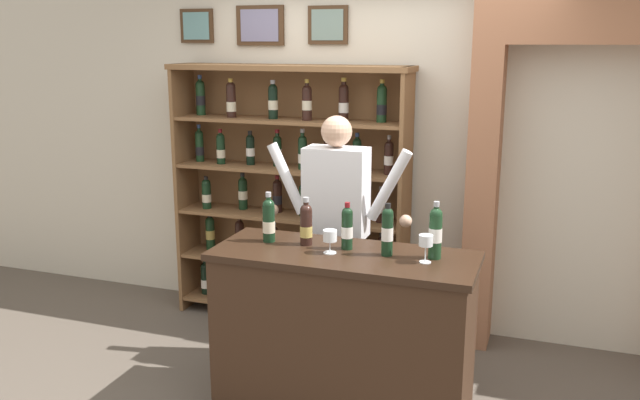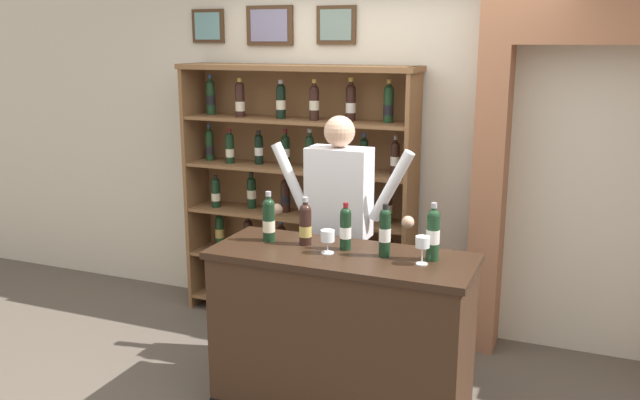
% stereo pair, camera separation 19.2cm
% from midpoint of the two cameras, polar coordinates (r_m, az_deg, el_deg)
% --- Properties ---
extents(back_wall, '(12.00, 0.19, 3.58)m').
position_cam_midpoint_polar(back_wall, '(5.07, 7.20, 9.19)').
color(back_wall, beige).
rests_on(back_wall, ground).
extents(wine_shelf, '(1.86, 0.37, 1.98)m').
position_cam_midpoint_polar(wine_shelf, '(5.15, -0.74, 0.98)').
color(wine_shelf, brown).
rests_on(wine_shelf, ground).
extents(archway_doorway, '(1.56, 0.45, 2.50)m').
position_cam_midpoint_polar(archway_doorway, '(4.80, 23.72, 3.51)').
color(archway_doorway, '#9E6647').
rests_on(archway_doorway, ground).
extents(tasting_counter, '(1.50, 0.59, 0.99)m').
position_cam_midpoint_polar(tasting_counter, '(3.97, 3.22, -11.38)').
color(tasting_counter, '#382316').
rests_on(tasting_counter, ground).
extents(shopkeeper, '(0.99, 0.22, 1.70)m').
position_cam_midpoint_polar(shopkeeper, '(4.37, 2.88, -1.27)').
color(shopkeeper, '#2D3347').
rests_on(shopkeeper, ground).
extents(tasting_bottle_riserva, '(0.07, 0.07, 0.30)m').
position_cam_midpoint_polar(tasting_bottle_riserva, '(3.98, -3.00, -1.63)').
color(tasting_bottle_riserva, black).
rests_on(tasting_bottle_riserva, tasting_counter).
extents(tasting_bottle_vin_santo, '(0.07, 0.07, 0.28)m').
position_cam_midpoint_polar(tasting_bottle_vin_santo, '(3.90, 0.16, -2.03)').
color(tasting_bottle_vin_santo, black).
rests_on(tasting_bottle_vin_santo, tasting_counter).
extents(tasting_bottle_brunello, '(0.07, 0.07, 0.27)m').
position_cam_midpoint_polar(tasting_bottle_brunello, '(3.82, 3.63, -2.36)').
color(tasting_bottle_brunello, black).
rests_on(tasting_bottle_brunello, tasting_counter).
extents(tasting_bottle_super_tuscan, '(0.07, 0.07, 0.30)m').
position_cam_midpoint_polar(tasting_bottle_super_tuscan, '(3.71, 7.03, -2.65)').
color(tasting_bottle_super_tuscan, black).
rests_on(tasting_bottle_super_tuscan, tasting_counter).
extents(tasting_bottle_bianco, '(0.07, 0.07, 0.32)m').
position_cam_midpoint_polar(tasting_bottle_bianco, '(3.68, 11.08, -2.80)').
color(tasting_bottle_bianco, '#19381E').
rests_on(tasting_bottle_bianco, tasting_counter).
extents(wine_glass_spare, '(0.08, 0.08, 0.13)m').
position_cam_midpoint_polar(wine_glass_spare, '(3.75, 2.12, -3.21)').
color(wine_glass_spare, silver).
rests_on(wine_glass_spare, tasting_counter).
extents(wine_glass_center, '(0.08, 0.08, 0.15)m').
position_cam_midpoint_polar(wine_glass_center, '(3.62, 10.23, -3.66)').
color(wine_glass_center, silver).
rests_on(wine_glass_center, tasting_counter).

